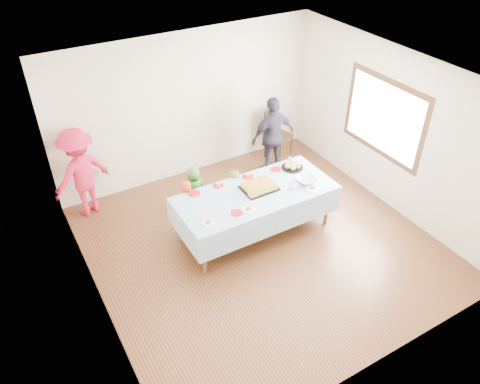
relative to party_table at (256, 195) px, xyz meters
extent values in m
plane|color=#472314|center=(-0.09, -0.31, -0.72)|extent=(5.00, 5.00, 0.00)
cube|color=beige|center=(-0.09, 2.19, 0.63)|extent=(5.00, 0.04, 2.70)
cube|color=beige|center=(-0.09, -2.81, 0.63)|extent=(5.00, 0.04, 2.70)
cube|color=beige|center=(-2.59, -0.31, 0.63)|extent=(0.04, 5.00, 2.70)
cube|color=beige|center=(2.41, -0.31, 0.63)|extent=(0.04, 5.00, 2.70)
cube|color=white|center=(-0.09, -0.31, 1.98)|extent=(5.00, 5.00, 0.04)
cube|color=#472B16|center=(2.38, -0.11, 0.78)|extent=(0.03, 1.75, 1.35)
cylinder|color=brown|center=(-1.12, -0.42, -0.36)|extent=(0.06, 0.06, 0.73)
cylinder|color=brown|center=(1.12, -0.42, -0.36)|extent=(0.06, 0.06, 0.73)
cylinder|color=brown|center=(-1.12, 0.42, -0.36)|extent=(0.06, 0.06, 0.73)
cylinder|color=brown|center=(1.12, 0.42, -0.36)|extent=(0.06, 0.06, 0.73)
cube|color=brown|center=(0.00, 0.00, 0.03)|extent=(2.40, 1.00, 0.04)
cube|color=white|center=(0.00, 0.00, 0.05)|extent=(2.50, 1.10, 0.01)
cube|color=black|center=(0.10, 0.06, 0.06)|extent=(0.54, 0.42, 0.02)
cube|color=#F9DD5E|center=(0.10, 0.06, 0.10)|extent=(0.46, 0.35, 0.07)
cube|color=#9C4D24|center=(0.10, 0.06, 0.15)|extent=(0.46, 0.35, 0.01)
cylinder|color=black|center=(0.89, 0.29, 0.06)|extent=(0.36, 0.36, 0.02)
sphere|color=#DBB76A|center=(0.99, 0.29, 0.12)|extent=(0.09, 0.09, 0.09)
sphere|color=#DBB76A|center=(0.94, 0.37, 0.12)|extent=(0.09, 0.09, 0.09)
sphere|color=#DBB76A|center=(0.85, 0.37, 0.12)|extent=(0.09, 0.09, 0.09)
sphere|color=#DBB76A|center=(0.80, 0.29, 0.12)|extent=(0.09, 0.09, 0.09)
sphere|color=#DBB76A|center=(0.85, 0.21, 0.12)|extent=(0.09, 0.09, 0.09)
sphere|color=#DBB76A|center=(0.94, 0.21, 0.12)|extent=(0.09, 0.09, 0.09)
sphere|color=#DBB76A|center=(0.89, 0.29, 0.12)|extent=(0.09, 0.09, 0.09)
imported|color=silver|center=(0.85, -0.17, 0.09)|extent=(0.32, 0.32, 0.08)
cone|color=white|center=(0.95, 0.46, 0.13)|extent=(0.09, 0.09, 0.15)
cylinder|color=red|center=(-0.83, 0.44, 0.06)|extent=(0.18, 0.18, 0.01)
cylinder|color=red|center=(-0.41, 0.45, 0.06)|extent=(0.17, 0.17, 0.01)
cylinder|color=red|center=(0.12, 0.44, 0.06)|extent=(0.19, 0.19, 0.01)
cylinder|color=red|center=(0.63, 0.38, 0.06)|extent=(0.17, 0.17, 0.01)
cylinder|color=red|center=(-0.51, -0.30, 0.06)|extent=(0.18, 0.18, 0.01)
cylinder|color=white|center=(-0.97, -0.31, 0.06)|extent=(0.21, 0.21, 0.01)
cylinder|color=white|center=(-0.32, -0.33, 0.06)|extent=(0.20, 0.20, 0.01)
cylinder|color=white|center=(0.81, -0.37, 0.06)|extent=(0.23, 0.23, 0.01)
cylinder|color=black|center=(1.53, 1.53, -0.50)|extent=(0.04, 0.04, 0.45)
cylinder|color=black|center=(1.89, 1.66, -0.50)|extent=(0.04, 0.04, 0.45)
cylinder|color=black|center=(1.41, 1.89, -0.50)|extent=(0.04, 0.04, 0.45)
cylinder|color=black|center=(1.76, 2.01, -0.50)|extent=(0.04, 0.04, 0.45)
cube|color=black|center=(1.65, 1.77, -0.26)|extent=(0.56, 0.56, 0.05)
cube|color=black|center=(1.58, 1.96, 0.02)|extent=(0.42, 0.19, 0.52)
imported|color=#C14718|center=(-0.92, 0.59, -0.25)|extent=(0.41, 0.34, 0.95)
imported|color=#3A7C29|center=(-0.56, 1.04, -0.31)|extent=(0.43, 0.31, 0.82)
imported|color=tan|center=(-0.07, 0.59, -0.30)|extent=(0.46, 0.38, 0.85)
imported|color=red|center=(-2.19, 1.89, 0.06)|extent=(1.16, 0.89, 1.58)
imported|color=#2A2635|center=(1.22, 1.37, 0.05)|extent=(0.91, 0.39, 1.54)
camera|label=1|loc=(-3.14, -4.93, 4.26)|focal=35.00mm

